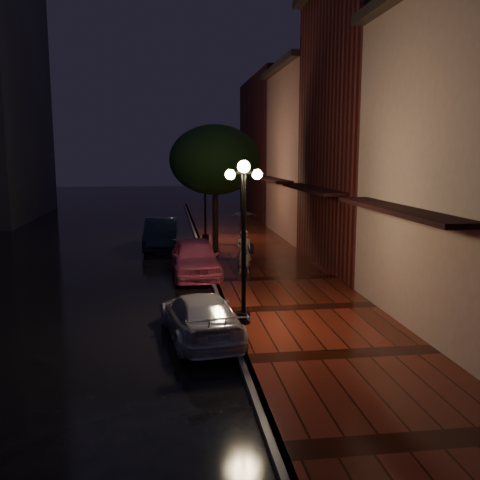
{
  "coord_description": "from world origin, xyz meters",
  "views": [
    {
      "loc": [
        -1.61,
        -18.6,
        4.62
      ],
      "look_at": [
        1.1,
        1.15,
        1.4
      ],
      "focal_mm": 40.0,
      "sensor_mm": 36.0,
      "label": 1
    }
  ],
  "objects_px": {
    "streetlamp_far": "(205,193)",
    "parking_meter": "(245,263)",
    "streetlamp_near": "(244,232)",
    "street_tree": "(215,162)",
    "pink_car": "(195,258)",
    "navy_car": "(161,234)",
    "silver_car": "(201,316)",
    "woman_with_umbrella": "(244,233)"
  },
  "relations": [
    {
      "from": "woman_with_umbrella",
      "to": "silver_car",
      "type": "bearing_deg",
      "value": 90.74
    },
    {
      "from": "pink_car",
      "to": "navy_car",
      "type": "height_order",
      "value": "navy_car"
    },
    {
      "from": "streetlamp_near",
      "to": "streetlamp_far",
      "type": "bearing_deg",
      "value": 90.0
    },
    {
      "from": "parking_meter",
      "to": "streetlamp_near",
      "type": "bearing_deg",
      "value": -105.01
    },
    {
      "from": "streetlamp_near",
      "to": "streetlamp_far",
      "type": "height_order",
      "value": "same"
    },
    {
      "from": "woman_with_umbrella",
      "to": "streetlamp_far",
      "type": "bearing_deg",
      "value": -65.79
    },
    {
      "from": "silver_car",
      "to": "parking_meter",
      "type": "distance_m",
      "value": 5.25
    },
    {
      "from": "streetlamp_near",
      "to": "silver_car",
      "type": "distance_m",
      "value": 2.43
    },
    {
      "from": "street_tree",
      "to": "pink_car",
      "type": "bearing_deg",
      "value": -104.5
    },
    {
      "from": "pink_car",
      "to": "navy_car",
      "type": "distance_m",
      "value": 6.49
    },
    {
      "from": "street_tree",
      "to": "silver_car",
      "type": "relative_size",
      "value": 1.43
    },
    {
      "from": "street_tree",
      "to": "silver_car",
      "type": "height_order",
      "value": "street_tree"
    },
    {
      "from": "navy_car",
      "to": "woman_with_umbrella",
      "type": "height_order",
      "value": "woman_with_umbrella"
    },
    {
      "from": "street_tree",
      "to": "navy_car",
      "type": "relative_size",
      "value": 1.29
    },
    {
      "from": "streetlamp_far",
      "to": "woman_with_umbrella",
      "type": "bearing_deg",
      "value": -83.85
    },
    {
      "from": "woman_with_umbrella",
      "to": "navy_car",
      "type": "bearing_deg",
      "value": -47.01
    },
    {
      "from": "street_tree",
      "to": "woman_with_umbrella",
      "type": "xyz_separation_m",
      "value": [
        0.61,
        -5.07,
        -2.53
      ]
    },
    {
      "from": "parking_meter",
      "to": "woman_with_umbrella",
      "type": "bearing_deg",
      "value": 76.21
    },
    {
      "from": "navy_car",
      "to": "parking_meter",
      "type": "relative_size",
      "value": 3.61
    },
    {
      "from": "street_tree",
      "to": "parking_meter",
      "type": "xyz_separation_m",
      "value": [
        0.39,
        -6.75,
        -3.34
      ]
    },
    {
      "from": "pink_car",
      "to": "silver_car",
      "type": "bearing_deg",
      "value": -93.68
    },
    {
      "from": "navy_car",
      "to": "woman_with_umbrella",
      "type": "distance_m",
      "value": 7.51
    },
    {
      "from": "parking_meter",
      "to": "silver_car",
      "type": "bearing_deg",
      "value": -116.77
    },
    {
      "from": "navy_car",
      "to": "silver_car",
      "type": "distance_m",
      "value": 13.39
    },
    {
      "from": "woman_with_umbrella",
      "to": "parking_meter",
      "type": "xyz_separation_m",
      "value": [
        -0.22,
        -1.68,
        -0.81
      ]
    },
    {
      "from": "streetlamp_far",
      "to": "streetlamp_near",
      "type": "bearing_deg",
      "value": -90.0
    },
    {
      "from": "pink_car",
      "to": "woman_with_umbrella",
      "type": "height_order",
      "value": "woman_with_umbrella"
    },
    {
      "from": "pink_car",
      "to": "navy_car",
      "type": "bearing_deg",
      "value": 99.95
    },
    {
      "from": "streetlamp_far",
      "to": "parking_meter",
      "type": "xyz_separation_m",
      "value": [
        0.65,
        -9.76,
        -1.7
      ]
    },
    {
      "from": "woman_with_umbrella",
      "to": "parking_meter",
      "type": "bearing_deg",
      "value": 100.56
    },
    {
      "from": "streetlamp_far",
      "to": "silver_car",
      "type": "distance_m",
      "value": 14.85
    },
    {
      "from": "street_tree",
      "to": "woman_with_umbrella",
      "type": "distance_m",
      "value": 5.7
    },
    {
      "from": "pink_car",
      "to": "silver_car",
      "type": "height_order",
      "value": "pink_car"
    },
    {
      "from": "silver_car",
      "to": "navy_car",
      "type": "bearing_deg",
      "value": -93.2
    },
    {
      "from": "streetlamp_near",
      "to": "street_tree",
      "type": "xyz_separation_m",
      "value": [
        0.26,
        10.99,
        1.64
      ]
    },
    {
      "from": "streetlamp_far",
      "to": "navy_car",
      "type": "height_order",
      "value": "streetlamp_far"
    },
    {
      "from": "navy_car",
      "to": "woman_with_umbrella",
      "type": "xyz_separation_m",
      "value": [
        3.14,
        -6.75,
        0.98
      ]
    },
    {
      "from": "silver_car",
      "to": "woman_with_umbrella",
      "type": "relative_size",
      "value": 1.71
    },
    {
      "from": "streetlamp_far",
      "to": "navy_car",
      "type": "distance_m",
      "value": 3.22
    },
    {
      "from": "silver_car",
      "to": "parking_meter",
      "type": "xyz_separation_m",
      "value": [
        1.83,
        4.91,
        0.31
      ]
    },
    {
      "from": "pink_car",
      "to": "navy_car",
      "type": "relative_size",
      "value": 0.96
    },
    {
      "from": "street_tree",
      "to": "pink_car",
      "type": "xyz_separation_m",
      "value": [
        -1.21,
        -4.67,
        -3.51
      ]
    }
  ]
}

